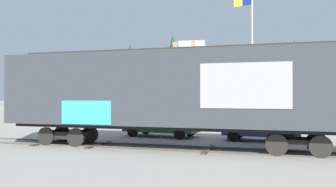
{
  "coord_description": "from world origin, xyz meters",
  "views": [
    {
      "loc": [
        6.55,
        -15.84,
        2.53
      ],
      "look_at": [
        0.44,
        0.58,
        2.63
      ],
      "focal_mm": 37.98,
      "sensor_mm": 36.0,
      "label": 1
    }
  ],
  "objects_px": {
    "parked_car_green": "(161,123)",
    "parked_car_blue": "(261,125)",
    "flagpole": "(249,43)",
    "freight_car": "(172,90)"
  },
  "relations": [
    {
      "from": "flagpole",
      "to": "parked_car_blue",
      "type": "height_order",
      "value": "flagpole"
    },
    {
      "from": "flagpole",
      "to": "parked_car_green",
      "type": "relative_size",
      "value": 2.17
    },
    {
      "from": "parked_car_green",
      "to": "parked_car_blue",
      "type": "xyz_separation_m",
      "value": [
        6.01,
        -0.01,
        0.03
      ]
    },
    {
      "from": "freight_car",
      "to": "parked_car_green",
      "type": "height_order",
      "value": "freight_car"
    },
    {
      "from": "parked_car_green",
      "to": "parked_car_blue",
      "type": "bearing_deg",
      "value": -0.13
    },
    {
      "from": "parked_car_green",
      "to": "parked_car_blue",
      "type": "height_order",
      "value": "parked_car_blue"
    },
    {
      "from": "parked_car_green",
      "to": "parked_car_blue",
      "type": "distance_m",
      "value": 6.01
    },
    {
      "from": "flagpole",
      "to": "parked_car_green",
      "type": "xyz_separation_m",
      "value": [
        -4.65,
        -5.3,
        -5.41
      ]
    },
    {
      "from": "freight_car",
      "to": "parked_car_green",
      "type": "relative_size",
      "value": 3.65
    },
    {
      "from": "flagpole",
      "to": "parked_car_blue",
      "type": "distance_m",
      "value": 7.68
    }
  ]
}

